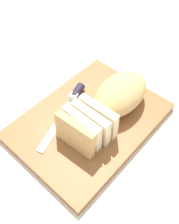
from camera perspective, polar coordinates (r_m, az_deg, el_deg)
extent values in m
plane|color=silver|center=(0.73, 0.00, -2.62)|extent=(3.00, 3.00, 0.00)
cube|color=brown|center=(0.72, 0.00, -2.07)|extent=(0.43, 0.32, 0.02)
ellipsoid|color=tan|center=(0.71, 7.04, 4.14)|extent=(0.19, 0.12, 0.09)
cube|color=beige|center=(0.65, 1.95, -1.20)|extent=(0.02, 0.12, 0.09)
cube|color=beige|center=(0.64, 0.31, -2.53)|extent=(0.03, 0.12, 0.09)
cube|color=beige|center=(0.63, -1.73, -3.66)|extent=(0.03, 0.12, 0.09)
cube|color=tan|center=(0.62, -3.28, -5.23)|extent=(0.03, 0.12, 0.09)
cube|color=silver|center=(0.70, -7.15, -2.66)|extent=(0.19, 0.07, 0.00)
cylinder|color=black|center=(0.76, -2.73, 4.72)|extent=(0.06, 0.04, 0.03)
cube|color=silver|center=(0.75, -3.60, 3.33)|extent=(0.03, 0.03, 0.02)
sphere|color=#996633|center=(0.71, -0.93, -1.48)|extent=(0.00, 0.00, 0.00)
sphere|color=#996633|center=(0.70, -5.35, -2.52)|extent=(0.01, 0.01, 0.01)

